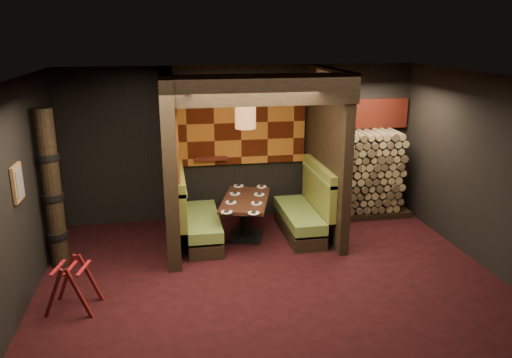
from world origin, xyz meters
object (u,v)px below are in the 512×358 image
Objects in this scene: luggage_rack at (73,284)px; totem_column at (53,191)px; dining_table at (246,212)px; booth_bench_left at (196,219)px; booth_bench_right at (305,212)px; pendant_lamp at (245,114)px; firewood_stack at (364,174)px.

totem_column reaches higher than luggage_rack.
dining_table is 2.07× the size of luggage_rack.
booth_bench_left is at bearing 48.06° from luggage_rack.
booth_bench_right is 2.21× the size of luggage_rack.
booth_bench_left is 1.94m from pendant_lamp.
totem_column is at bearing -170.52° from pendant_lamp.
dining_table is 0.87× the size of firewood_stack.
booth_bench_right reaches higher than luggage_rack.
booth_bench_right is 0.67× the size of totem_column.
pendant_lamp is at bearing 35.67° from luggage_rack.
pendant_lamp is (-1.05, -0.06, 1.75)m from booth_bench_right.
luggage_rack is 5.58m from firewood_stack.
firewood_stack reaches higher than booth_bench_left.
pendant_lamp is at bearing -90.00° from dining_table.
dining_table is (-1.05, -0.01, 0.08)m from booth_bench_right.
firewood_stack is at bearing 12.17° from booth_bench_left.
pendant_lamp is at bearing -176.71° from booth_bench_right.
pendant_lamp is 1.28× the size of luggage_rack.
totem_column is (-2.93, -0.54, 0.71)m from dining_table.
booth_bench_right is 4.10m from totem_column.
dining_table is at bearing 36.41° from luggage_rack.
totem_column is (-2.93, -0.49, -0.96)m from pendant_lamp.
booth_bench_left is 2.21× the size of luggage_rack.
luggage_rack is at bearing -144.33° from pendant_lamp.
pendant_lamp reaches higher than firewood_stack.
totem_column reaches higher than firewood_stack.
totem_column is at bearing -165.25° from booth_bench_left.
booth_bench_left is 1.07× the size of dining_table.
luggage_rack is at bearing -143.59° from dining_table.
firewood_stack is at bearing 17.55° from pendant_lamp.
booth_bench_left is 0.85m from dining_table.
firewood_stack is (2.40, 0.71, 0.34)m from dining_table.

